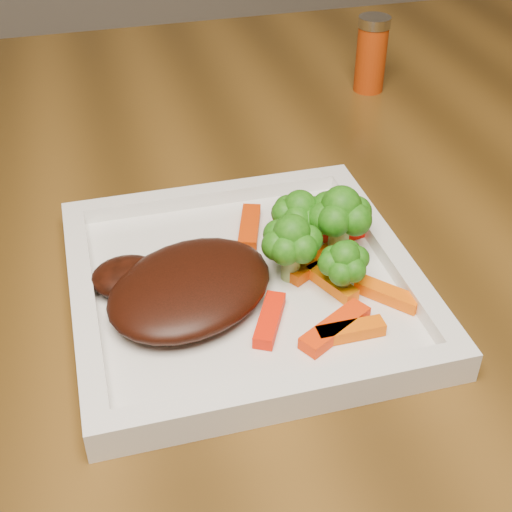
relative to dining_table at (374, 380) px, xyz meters
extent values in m
cube|color=white|center=(-0.24, -0.20, 0.38)|extent=(0.27, 0.27, 0.01)
ellipsoid|color=black|center=(-0.28, -0.21, 0.40)|extent=(0.17, 0.16, 0.03)
cube|color=#F25E03|center=(-0.18, -0.28, 0.39)|extent=(0.05, 0.01, 0.01)
cube|color=#FA6004|center=(-0.14, -0.25, 0.39)|extent=(0.04, 0.05, 0.01)
cube|color=#F61C04|center=(-0.23, -0.25, 0.39)|extent=(0.04, 0.06, 0.01)
cube|color=#FF1204|center=(-0.13, -0.16, 0.39)|extent=(0.05, 0.02, 0.01)
cube|color=#C93303|center=(-0.22, -0.13, 0.39)|extent=(0.03, 0.06, 0.01)
cube|color=orange|center=(-0.17, -0.23, 0.39)|extent=(0.03, 0.05, 0.01)
cube|color=#C94703|center=(-0.18, -0.20, 0.39)|extent=(0.05, 0.04, 0.01)
cylinder|color=#B23609|center=(0.01, 0.15, 0.42)|extent=(0.05, 0.05, 0.09)
cube|color=#F43203|center=(-0.19, -0.27, 0.39)|extent=(0.06, 0.05, 0.01)
camera|label=1|loc=(-0.34, -0.63, 0.75)|focal=50.00mm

